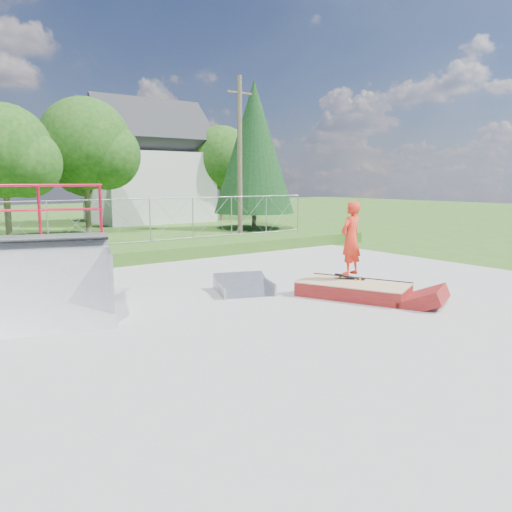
{
  "coord_description": "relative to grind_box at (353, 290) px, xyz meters",
  "views": [
    {
      "loc": [
        -6.56,
        -8.56,
        3.0
      ],
      "look_at": [
        0.87,
        1.6,
        1.1
      ],
      "focal_mm": 35.0,
      "sensor_mm": 36.0,
      "label": 1
    }
  ],
  "objects": [
    {
      "name": "flat_bank_ramp",
      "position": [
        -1.97,
        2.1,
        0.01
      ],
      "size": [
        1.83,
        1.88,
        0.43
      ],
      "primitive_type": null,
      "rotation": [
        0.0,
        0.0,
        -0.35
      ],
      "color": "#98999F",
      "rests_on": "concrete_pad"
    },
    {
      "name": "skateboard",
      "position": [
        0.27,
        0.38,
        0.25
      ],
      "size": [
        0.65,
        0.77,
        0.13
      ],
      "primitive_type": "cube",
      "rotation": [
        0.14,
        0.0,
        0.64
      ],
      "color": "black",
      "rests_on": "grind_box"
    },
    {
      "name": "quarter_pipe",
      "position": [
        -7.04,
        2.41,
        1.26
      ],
      "size": [
        3.51,
        3.21,
        2.92
      ],
      "primitive_type": null,
      "rotation": [
        0.0,
        0.0,
        -0.29
      ],
      "color": "#98999F",
      "rests_on": "concrete_pad"
    },
    {
      "name": "grind_box",
      "position": [
        0.0,
        0.0,
        0.0
      ],
      "size": [
        2.36,
        3.07,
        0.41
      ],
      "rotation": [
        0.0,
        0.0,
        0.43
      ],
      "color": "maroon",
      "rests_on": "concrete_pad"
    },
    {
      "name": "gable_house",
      "position": [
        6.1,
        25.89,
        3.63
      ],
      "size": [
        8.4,
        6.08,
        8.94
      ],
      "color": "silver",
      "rests_on": "ground"
    },
    {
      "name": "tree_back_mid",
      "position": [
        2.32,
        27.75,
        3.43
      ],
      "size": [
        4.08,
        3.84,
        5.7
      ],
      "color": "brown",
      "rests_on": "ground"
    },
    {
      "name": "skater",
      "position": [
        0.27,
        0.38,
        1.22
      ],
      "size": [
        0.78,
        0.59,
        1.94
      ],
      "primitive_type": "imported",
      "rotation": [
        0.0,
        0.0,
        3.33
      ],
      "color": "red",
      "rests_on": "grind_box"
    },
    {
      "name": "concrete_pad",
      "position": [
        -2.9,
        -0.11,
        -0.19
      ],
      "size": [
        20.0,
        16.0,
        0.04
      ],
      "primitive_type": "cube",
      "color": "#9C9C99",
      "rests_on": "ground"
    },
    {
      "name": "tree_right_far",
      "position": [
        11.37,
        23.71,
        4.34
      ],
      "size": [
        5.1,
        4.8,
        7.12
      ],
      "color": "brown",
      "rests_on": "ground"
    },
    {
      "name": "ground",
      "position": [
        -2.9,
        -0.11,
        -0.21
      ],
      "size": [
        120.0,
        120.0,
        0.0
      ],
      "primitive_type": "plane",
      "color": "#305919",
      "rests_on": "ground"
    },
    {
      "name": "tree_center",
      "position": [
        -0.11,
        19.7,
        4.64
      ],
      "size": [
        5.44,
        5.12,
        7.6
      ],
      "color": "brown",
      "rests_on": "ground"
    },
    {
      "name": "chain_link_fence",
      "position": [
        -2.9,
        10.39,
        1.19
      ],
      "size": [
        20.0,
        0.06,
        1.8
      ],
      "primitive_type": null,
      "color": "gray",
      "rests_on": "grass_berm"
    },
    {
      "name": "tree_left_near",
      "position": [
        -4.65,
        17.72,
        4.03
      ],
      "size": [
        4.76,
        4.48,
        6.65
      ],
      "color": "brown",
      "rests_on": "ground"
    },
    {
      "name": "conifer_tree",
      "position": [
        9.1,
        16.89,
        4.84
      ],
      "size": [
        5.04,
        5.04,
        9.1
      ],
      "color": "brown",
      "rests_on": "ground"
    },
    {
      "name": "utility_pole",
      "position": [
        4.6,
        11.89,
        3.79
      ],
      "size": [
        0.24,
        0.24,
        8.0
      ],
      "primitive_type": "cylinder",
      "color": "brown",
      "rests_on": "ground"
    },
    {
      "name": "grass_berm",
      "position": [
        -2.9,
        9.39,
        0.04
      ],
      "size": [
        24.0,
        3.0,
        0.5
      ],
      "primitive_type": "cube",
      "color": "#305919",
      "rests_on": "ground"
    }
  ]
}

